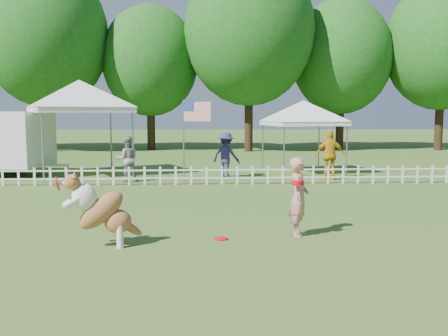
# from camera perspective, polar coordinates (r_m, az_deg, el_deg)

# --- Properties ---
(ground) EXTENTS (120.00, 120.00, 0.00)m
(ground) POSITION_cam_1_polar(r_m,az_deg,el_deg) (9.36, -2.92, -8.09)
(ground) COLOR #32601E
(ground) RESTS_ON ground
(picket_fence) EXTENTS (22.00, 0.08, 0.60)m
(picket_fence) POSITION_cam_1_polar(r_m,az_deg,el_deg) (16.20, -2.89, -0.87)
(picket_fence) COLOR silver
(picket_fence) RESTS_ON ground
(handler) EXTENTS (0.50, 0.62, 1.50)m
(handler) POSITION_cam_1_polar(r_m,az_deg,el_deg) (9.54, 8.53, -3.29)
(handler) COLOR tan
(handler) RESTS_ON ground
(dog) EXTENTS (1.34, 0.70, 1.32)m
(dog) POSITION_cam_1_polar(r_m,az_deg,el_deg) (8.88, -13.71, -4.70)
(dog) COLOR brown
(dog) RESTS_ON ground
(frisbee_on_turf) EXTENTS (0.28, 0.28, 0.02)m
(frisbee_on_turf) POSITION_cam_1_polar(r_m,az_deg,el_deg) (9.32, -0.36, -8.08)
(frisbee_on_turf) COLOR red
(frisbee_on_turf) RESTS_ON ground
(canopy_tent_left) EXTENTS (4.43, 4.43, 3.46)m
(canopy_tent_left) POSITION_cam_1_polar(r_m,az_deg,el_deg) (19.37, -16.11, 4.32)
(canopy_tent_left) COLOR white
(canopy_tent_left) RESTS_ON ground
(canopy_tent_right) EXTENTS (3.10, 3.10, 2.74)m
(canopy_tent_right) POSITION_cam_1_polar(r_m,az_deg,el_deg) (19.38, 9.01, 3.42)
(canopy_tent_right) COLOR white
(canopy_tent_right) RESTS_ON ground
(flag_pole) EXTENTS (1.02, 0.52, 2.76)m
(flag_pole) POSITION_cam_1_polar(r_m,az_deg,el_deg) (16.89, -4.64, 3.09)
(flag_pole) COLOR gray
(flag_pole) RESTS_ON ground
(spectator_a) EXTENTS (0.85, 0.72, 1.54)m
(spectator_a) POSITION_cam_1_polar(r_m,az_deg,el_deg) (17.19, -10.98, 1.02)
(spectator_a) COLOR gray
(spectator_a) RESTS_ON ground
(spectator_b) EXTENTS (1.21, 1.04, 1.62)m
(spectator_b) POSITION_cam_1_polar(r_m,az_deg,el_deg) (17.88, 0.23, 1.47)
(spectator_b) COLOR navy
(spectator_b) RESTS_ON ground
(spectator_c) EXTENTS (1.06, 0.55, 1.73)m
(spectator_c) POSITION_cam_1_polar(r_m,az_deg,el_deg) (17.75, 12.03, 1.46)
(spectator_c) COLOR gold
(spectator_c) RESTS_ON ground
(tree_left) EXTENTS (7.40, 7.40, 12.00)m
(tree_left) POSITION_cam_1_polar(r_m,az_deg,el_deg) (32.08, -19.63, 12.55)
(tree_left) COLOR #1B4E16
(tree_left) RESTS_ON ground
(tree_center_left) EXTENTS (6.00, 6.00, 9.80)m
(tree_center_left) POSITION_cam_1_polar(r_m,az_deg,el_deg) (31.82, -8.43, 10.91)
(tree_center_left) COLOR #1B4E16
(tree_center_left) RESTS_ON ground
(tree_center_right) EXTENTS (7.60, 7.60, 12.60)m
(tree_center_right) POSITION_cam_1_polar(r_m,az_deg,el_deg) (30.47, 2.88, 13.82)
(tree_center_right) COLOR #1B4E16
(tree_center_right) RESTS_ON ground
(tree_right) EXTENTS (6.20, 6.20, 10.40)m
(tree_right) POSITION_cam_1_polar(r_m,az_deg,el_deg) (32.94, 13.25, 11.18)
(tree_right) COLOR #1B4E16
(tree_right) RESTS_ON ground
(tree_far_right) EXTENTS (7.00, 7.00, 11.40)m
(tree_far_right) POSITION_cam_1_polar(r_m,az_deg,el_deg) (34.20, 23.65, 11.47)
(tree_far_right) COLOR #1B4E16
(tree_far_right) RESTS_ON ground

